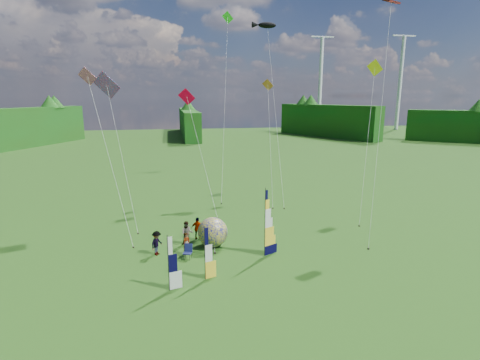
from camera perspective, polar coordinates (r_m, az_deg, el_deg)
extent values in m
plane|color=#33741C|center=(23.81, 4.31, -15.07)|extent=(220.00, 220.00, 0.00)
sphere|color=#000577|center=(28.27, -4.19, -7.94)|extent=(2.39, 2.39, 2.25)
imported|color=#66594C|center=(27.23, -8.18, -9.59)|extent=(0.69, 0.69, 1.61)
imported|color=#66594C|center=(28.86, -8.07, -8.03)|extent=(0.94, 0.54, 1.85)
imported|color=#66594C|center=(27.52, -12.56, -9.36)|extent=(0.97, 1.19, 1.76)
imported|color=#66594C|center=(29.75, -6.46, -7.38)|extent=(1.15, 0.80, 1.81)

